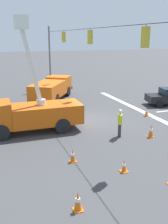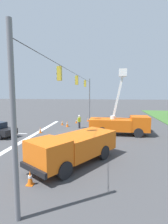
% 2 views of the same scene
% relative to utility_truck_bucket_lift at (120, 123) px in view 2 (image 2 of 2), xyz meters
% --- Properties ---
extents(ground_plane, '(200.00, 200.00, 0.00)m').
position_rel_utility_truck_bucket_lift_xyz_m(ground_plane, '(1.02, -4.73, -1.35)').
color(ground_plane, '#424244').
extents(lane_markings, '(17.60, 15.25, 0.01)m').
position_rel_utility_truck_bucket_lift_xyz_m(lane_markings, '(1.02, -11.11, -1.35)').
color(lane_markings, silver).
rests_on(lane_markings, ground).
extents(signal_gantry, '(26.20, 0.33, 7.20)m').
position_rel_utility_truck_bucket_lift_xyz_m(signal_gantry, '(1.06, -4.73, 3.08)').
color(signal_gantry, slate).
rests_on(signal_gantry, ground).
extents(utility_truck_bucket_lift, '(2.42, 6.70, 7.27)m').
position_rel_utility_truck_bucket_lift_xyz_m(utility_truck_bucket_lift, '(0.00, 0.00, 0.00)').
color(utility_truck_bucket_lift, '#D6560F').
rests_on(utility_truck_bucket_lift, ground).
extents(utility_truck_support_near, '(6.81, 5.60, 2.03)m').
position_rel_utility_truck_bucket_lift_xyz_m(utility_truck_support_near, '(8.56, -3.59, -0.18)').
color(utility_truck_support_near, orange).
rests_on(utility_truck_support_near, ground).
extents(road_worker, '(0.61, 0.37, 1.77)m').
position_rel_utility_truck_bucket_lift_xyz_m(road_worker, '(-2.86, -5.13, -0.35)').
color(road_worker, '#383842').
rests_on(road_worker, ground).
extents(traffic_cone_foreground_left, '(0.36, 0.36, 0.67)m').
position_rel_utility_truck_bucket_lift_xyz_m(traffic_cone_foreground_left, '(-6.65, -6.22, -1.02)').
color(traffic_cone_foreground_left, orange).
rests_on(traffic_cone_foreground_left, ground).
extents(traffic_cone_foreground_right, '(0.36, 0.36, 0.61)m').
position_rel_utility_truck_bucket_lift_xyz_m(traffic_cone_foreground_right, '(-8.64, -4.62, -1.06)').
color(traffic_cone_foreground_right, orange).
rests_on(traffic_cone_foreground_right, ground).
extents(traffic_cone_mid_left, '(0.36, 0.36, 0.68)m').
position_rel_utility_truck_bucket_lift_xyz_m(traffic_cone_mid_left, '(-5.13, -1.32, -1.02)').
color(traffic_cone_mid_left, orange).
rests_on(traffic_cone_mid_left, ground).
extents(traffic_cone_mid_right, '(0.36, 0.36, 0.75)m').
position_rel_utility_truck_bucket_lift_xyz_m(traffic_cone_mid_right, '(-8.86, -0.32, -0.98)').
color(traffic_cone_mid_right, orange).
rests_on(traffic_cone_mid_right, ground).
extents(traffic_cone_near_bucket, '(0.36, 0.36, 0.66)m').
position_rel_utility_truck_bucket_lift_xyz_m(traffic_cone_near_bucket, '(0.60, -14.06, -1.03)').
color(traffic_cone_near_bucket, orange).
rests_on(traffic_cone_near_bucket, ground).
extents(traffic_cone_lane_edge_a, '(0.36, 0.36, 0.68)m').
position_rel_utility_truck_bucket_lift_xyz_m(traffic_cone_lane_edge_a, '(-4.83, -7.98, -1.02)').
color(traffic_cone_lane_edge_a, orange).
rests_on(traffic_cone_lane_edge_a, ground).
extents(traffic_cone_lane_edge_b, '(0.36, 0.36, 0.72)m').
position_rel_utility_truck_bucket_lift_xyz_m(traffic_cone_lane_edge_b, '(0.40, -9.26, -1.00)').
color(traffic_cone_lane_edge_b, orange).
rests_on(traffic_cone_lane_edge_b, ground).
extents(traffic_cone_far_left, '(0.36, 0.36, 0.78)m').
position_rel_utility_truck_bucket_lift_xyz_m(traffic_cone_far_left, '(11.60, -5.36, -0.96)').
color(traffic_cone_far_left, orange).
rests_on(traffic_cone_far_left, ground).
extents(traffic_cone_far_right, '(0.36, 0.36, 0.58)m').
position_rel_utility_truck_bucket_lift_xyz_m(traffic_cone_far_right, '(-6.92, -3.24, -1.08)').
color(traffic_cone_far_right, orange).
rests_on(traffic_cone_far_right, ground).
extents(traffic_cone_centre_line, '(0.36, 0.36, 0.82)m').
position_rel_utility_truck_bucket_lift_xyz_m(traffic_cone_centre_line, '(-3.60, -6.94, -0.94)').
color(traffic_cone_centre_line, orange).
rests_on(traffic_cone_centre_line, ground).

